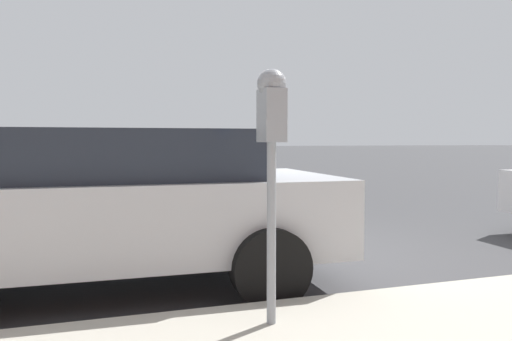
# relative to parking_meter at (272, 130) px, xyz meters

# --- Properties ---
(ground_plane) EXTENTS (220.00, 220.00, 0.00)m
(ground_plane) POSITION_rel_parking_meter_xyz_m (2.64, -1.00, -1.39)
(ground_plane) COLOR #424244
(parking_meter) EXTENTS (0.21, 0.19, 1.66)m
(parking_meter) POSITION_rel_parking_meter_xyz_m (0.00, 0.00, 0.00)
(parking_meter) COLOR gray
(parking_meter) RESTS_ON sidewalk
(car_silver) EXTENTS (2.20, 4.39, 1.42)m
(car_silver) POSITION_rel_parking_meter_xyz_m (1.61, 1.05, -0.63)
(car_silver) COLOR #B7BABF
(car_silver) RESTS_ON ground_plane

